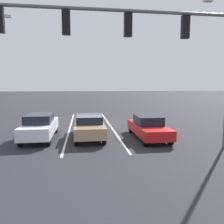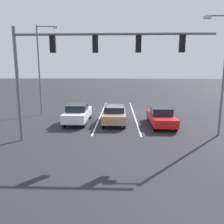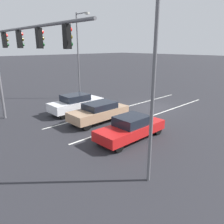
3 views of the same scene
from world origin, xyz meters
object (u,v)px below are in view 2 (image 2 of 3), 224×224
object	(u,v)px
car_tan_midlane_front	(114,114)
traffic_signal_gantry	(84,55)
street_lamp_right_shoulder	(41,65)
car_red_leftlane_front	(161,117)
car_white_rightlane_front	(78,113)
street_lamp_left_shoulder	(222,68)

from	to	relation	value
car_tan_midlane_front	traffic_signal_gantry	world-z (taller)	traffic_signal_gantry
street_lamp_right_shoulder	car_tan_midlane_front	bearing A→B (deg)	154.20
car_red_leftlane_front	street_lamp_right_shoulder	size ratio (longest dim) A/B	0.54
traffic_signal_gantry	street_lamp_right_shoulder	size ratio (longest dim) A/B	1.35
car_white_rightlane_front	street_lamp_left_shoulder	distance (m)	11.23
street_lamp_right_shoulder	street_lamp_left_shoulder	bearing A→B (deg)	154.47
car_red_leftlane_front	traffic_signal_gantry	bearing A→B (deg)	37.90
car_red_leftlane_front	street_lamp_left_shoulder	size ratio (longest dim) A/B	0.59
car_red_leftlane_front	car_tan_midlane_front	world-z (taller)	car_tan_midlane_front
car_tan_midlane_front	street_lamp_left_shoulder	xyz separation A→B (m)	(-6.98, 3.30, 3.69)
car_tan_midlane_front	car_white_rightlane_front	bearing A→B (deg)	-1.71
car_red_leftlane_front	traffic_signal_gantry	xyz separation A→B (m)	(5.43, 4.23, 4.47)
car_tan_midlane_front	street_lamp_left_shoulder	size ratio (longest dim) A/B	0.59
car_red_leftlane_front	traffic_signal_gantry	distance (m)	8.20
car_red_leftlane_front	traffic_signal_gantry	size ratio (longest dim) A/B	0.40
traffic_signal_gantry	street_lamp_left_shoulder	bearing A→B (deg)	-169.84
car_white_rightlane_front	street_lamp_left_shoulder	bearing A→B (deg)	161.41
traffic_signal_gantry	car_red_leftlane_front	bearing A→B (deg)	-142.10
car_red_leftlane_front	street_lamp_left_shoulder	distance (m)	5.63
car_red_leftlane_front	car_white_rightlane_front	size ratio (longest dim) A/B	1.00
car_white_rightlane_front	traffic_signal_gantry	xyz separation A→B (m)	(-1.39, 4.94, 4.36)
car_white_rightlane_front	street_lamp_right_shoulder	size ratio (longest dim) A/B	0.54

